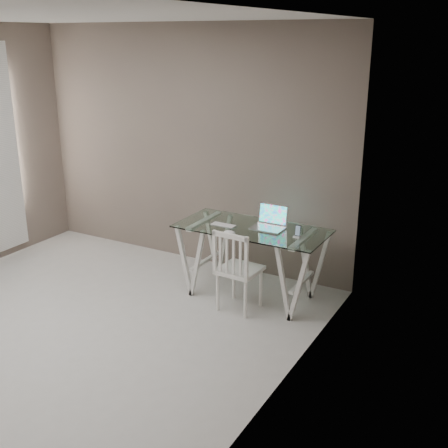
# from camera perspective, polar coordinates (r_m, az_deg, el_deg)

# --- Properties ---
(room) EXTENTS (4.50, 4.52, 2.71)m
(room) POSITION_cam_1_polar(r_m,az_deg,el_deg) (4.75, -19.16, 7.40)
(room) COLOR #B4B2AD
(room) RESTS_ON ground
(desk) EXTENTS (1.50, 0.70, 0.75)m
(desk) POSITION_cam_1_polar(r_m,az_deg,el_deg) (5.69, 2.80, -3.85)
(desk) COLOR silver
(desk) RESTS_ON ground
(chair) EXTENTS (0.40, 0.40, 0.83)m
(chair) POSITION_cam_1_polar(r_m,az_deg,el_deg) (5.36, 1.23, -4.41)
(chair) COLOR white
(chair) RESTS_ON ground
(laptop) EXTENTS (0.32, 0.26, 0.22)m
(laptop) POSITION_cam_1_polar(r_m,az_deg,el_deg) (5.57, 4.68, 0.17)
(laptop) COLOR silver
(laptop) RESTS_ON desk
(keyboard) EXTENTS (0.26, 0.11, 0.01)m
(keyboard) POSITION_cam_1_polar(r_m,az_deg,el_deg) (5.63, -0.07, -0.11)
(keyboard) COLOR silver
(keyboard) RESTS_ON desk
(mouse) EXTENTS (0.12, 0.07, 0.04)m
(mouse) POSITION_cam_1_polar(r_m,az_deg,el_deg) (5.37, 0.57, -0.86)
(mouse) COLOR silver
(mouse) RESTS_ON desk
(phone_dock) EXTENTS (0.06, 0.06, 0.12)m
(phone_dock) POSITION_cam_1_polar(r_m,az_deg,el_deg) (5.33, 7.48, -1.02)
(phone_dock) COLOR white
(phone_dock) RESTS_ON desk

